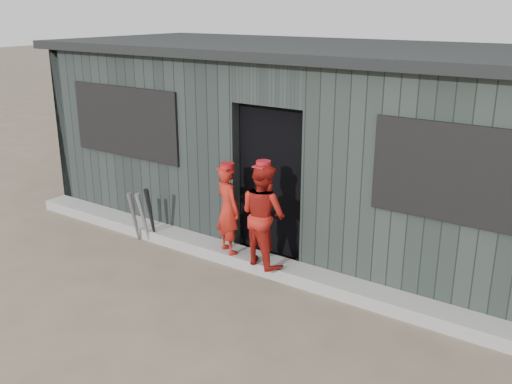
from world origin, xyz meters
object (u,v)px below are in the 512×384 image
Objects in this scene: bat_left at (143,218)px; dugout at (325,142)px; player_red_left at (228,209)px; player_red_right at (263,214)px; bat_mid at (134,217)px; player_grey_back at (317,214)px; bat_right at (151,216)px.

bat_left is 2.74m from dugout.
dugout is at bearing -79.29° from player_red_left.
bat_left is at bearing 18.49° from player_red_right.
player_grey_back is (2.41, 0.79, 0.31)m from bat_mid.
player_red_right is at bearing -161.10° from player_red_left.
bat_left is 0.58× the size of player_red_right.
bat_right is at bearing -130.52° from dugout.
bat_right is 0.62× the size of player_grey_back.
bat_left is 1.94m from player_red_right.
dugout is (0.39, 1.75, 0.57)m from player_red_left.
player_red_right is (2.04, 0.16, 0.42)m from bat_mid.
dugout is at bearing 46.23° from bat_mid.
bat_mid is at bearing -168.22° from bat_left.
dugout is (1.61, 1.88, 0.88)m from bat_right.
bat_right is 0.10× the size of dugout.
player_red_left is (1.22, 0.13, 0.31)m from bat_right.
bat_right is at bearing 12.39° from player_grey_back.
player_grey_back is at bearing -105.44° from player_red_right.
bat_right is (0.26, 0.07, 0.05)m from bat_mid.
dugout is (-0.54, 1.16, 0.62)m from player_grey_back.
player_grey_back is (0.92, 0.60, -0.05)m from player_red_left.
player_grey_back is 0.16× the size of dugout.
player_grey_back is at bearing 18.25° from bat_mid.
bat_mid is 0.54× the size of player_grey_back.
player_red_right reaches higher than bat_left.
bat_mid is at bearing 30.72° from player_red_left.
dugout reaches higher than player_red_left.
bat_left is at bearing -161.83° from bat_right.
bat_mid is 2.09m from player_red_right.
dugout is (-0.17, 1.80, 0.51)m from player_red_right.
bat_mid is at bearing -165.40° from bat_right.
player_red_right is at bearing 53.58° from player_grey_back.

